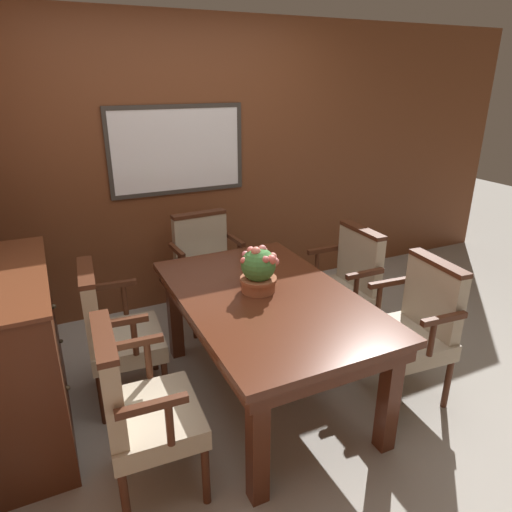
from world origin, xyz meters
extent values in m
plane|color=#A39E93|center=(0.00, 0.00, 0.00)|extent=(14.00, 14.00, 0.00)
cube|color=brown|center=(0.00, 1.72, 1.23)|extent=(7.20, 0.06, 2.45)
cube|color=white|center=(-0.08, 1.68, 1.39)|extent=(1.09, 0.01, 0.66)
cube|color=#38332D|center=(-0.08, 1.68, 1.74)|extent=(1.16, 0.02, 0.04)
cube|color=#38332D|center=(-0.08, 1.68, 1.04)|extent=(1.16, 0.02, 0.04)
cube|color=#38332D|center=(-0.64, 1.68, 1.39)|extent=(0.03, 0.02, 0.66)
cube|color=#38332D|center=(0.48, 1.68, 1.39)|extent=(0.04, 0.02, 0.66)
cube|color=#4C2314|center=(-0.42, -0.58, 0.34)|extent=(0.09, 0.09, 0.69)
cube|color=#4C2314|center=(0.37, -0.58, 0.34)|extent=(0.09, 0.09, 0.69)
cube|color=#4C2314|center=(-0.42, 0.82, 0.34)|extent=(0.09, 0.09, 0.69)
cube|color=#4C2314|center=(0.37, 0.82, 0.34)|extent=(0.09, 0.09, 0.69)
cube|color=#4C2314|center=(-0.03, 0.12, 0.64)|extent=(0.94, 1.55, 0.09)
cube|color=#4C2314|center=(-0.03, 0.12, 0.71)|extent=(1.00, 1.61, 0.04)
cylinder|color=#472314|center=(-0.66, -0.49, 0.17)|extent=(0.04, 0.04, 0.35)
cylinder|color=#472314|center=(-0.63, -0.05, 0.17)|extent=(0.04, 0.04, 0.35)
cylinder|color=#472314|center=(-1.04, -0.47, 0.17)|extent=(0.04, 0.04, 0.35)
cylinder|color=#472314|center=(-1.01, -0.03, 0.17)|extent=(0.04, 0.04, 0.35)
cube|color=tan|center=(-0.84, -0.26, 0.40)|extent=(0.47, 0.52, 0.11)
cube|color=tan|center=(-1.02, -0.25, 0.68)|extent=(0.10, 0.46, 0.44)
cube|color=#472314|center=(-1.02, -0.25, 0.91)|extent=(0.11, 0.46, 0.03)
cylinder|color=#472314|center=(-0.82, -0.52, 0.57)|extent=(0.04, 0.04, 0.23)
cube|color=#472314|center=(-0.88, -0.52, 0.69)|extent=(0.31, 0.05, 0.04)
cylinder|color=#472314|center=(-0.79, 0.00, 0.57)|extent=(0.04, 0.04, 0.23)
cube|color=#472314|center=(-0.86, 0.00, 0.69)|extent=(0.31, 0.05, 0.04)
cylinder|color=#472314|center=(0.57, 0.69, 0.17)|extent=(0.04, 0.04, 0.35)
cylinder|color=#472314|center=(0.56, 0.25, 0.17)|extent=(0.04, 0.04, 0.35)
cylinder|color=#472314|center=(0.95, 0.68, 0.17)|extent=(0.04, 0.04, 0.35)
cylinder|color=#472314|center=(0.94, 0.24, 0.17)|extent=(0.04, 0.04, 0.35)
cube|color=tan|center=(0.76, 0.46, 0.40)|extent=(0.45, 0.51, 0.11)
cube|color=tan|center=(0.94, 0.46, 0.68)|extent=(0.09, 0.46, 0.44)
cube|color=#472314|center=(0.94, 0.46, 0.91)|extent=(0.10, 0.46, 0.03)
cylinder|color=#472314|center=(0.73, 0.72, 0.57)|extent=(0.04, 0.04, 0.23)
cube|color=#472314|center=(0.79, 0.72, 0.69)|extent=(0.31, 0.04, 0.04)
cylinder|color=#472314|center=(0.72, 0.21, 0.57)|extent=(0.04, 0.04, 0.23)
cube|color=#472314|center=(0.78, 0.20, 0.69)|extent=(0.31, 0.04, 0.04)
cylinder|color=#472314|center=(-0.22, 1.00, 0.17)|extent=(0.04, 0.04, 0.35)
cylinder|color=#472314|center=(0.22, 1.02, 0.17)|extent=(0.04, 0.04, 0.35)
cylinder|color=#472314|center=(-0.24, 1.38, 0.17)|extent=(0.04, 0.04, 0.35)
cylinder|color=#472314|center=(0.20, 1.40, 0.17)|extent=(0.04, 0.04, 0.35)
cube|color=tan|center=(-0.01, 1.20, 0.40)|extent=(0.52, 0.47, 0.11)
cube|color=tan|center=(-0.02, 1.38, 0.68)|extent=(0.46, 0.11, 0.44)
cube|color=#472314|center=(-0.02, 1.38, 0.91)|extent=(0.46, 0.11, 0.03)
cylinder|color=#472314|center=(-0.27, 1.15, 0.57)|extent=(0.04, 0.04, 0.23)
cube|color=#472314|center=(-0.27, 1.22, 0.69)|extent=(0.05, 0.31, 0.04)
cylinder|color=#472314|center=(0.25, 1.18, 0.57)|extent=(0.04, 0.04, 0.23)
cube|color=#472314|center=(0.25, 1.24, 0.69)|extent=(0.05, 0.31, 0.04)
cylinder|color=#472314|center=(0.61, -0.01, 0.17)|extent=(0.04, 0.04, 0.35)
cylinder|color=#472314|center=(0.57, -0.44, 0.17)|extent=(0.04, 0.04, 0.35)
cylinder|color=#472314|center=(0.99, -0.04, 0.17)|extent=(0.04, 0.04, 0.35)
cylinder|color=#472314|center=(0.95, -0.48, 0.17)|extent=(0.04, 0.04, 0.35)
cube|color=tan|center=(0.78, -0.24, 0.40)|extent=(0.48, 0.53, 0.11)
cube|color=tan|center=(0.96, -0.26, 0.68)|extent=(0.12, 0.46, 0.44)
cube|color=#472314|center=(0.96, -0.26, 0.91)|extent=(0.13, 0.46, 0.03)
cylinder|color=#472314|center=(0.77, 0.02, 0.57)|extent=(0.04, 0.04, 0.23)
cube|color=#472314|center=(0.83, 0.01, 0.69)|extent=(0.31, 0.06, 0.04)
cylinder|color=#472314|center=(0.72, -0.50, 0.57)|extent=(0.04, 0.04, 0.23)
cube|color=#472314|center=(0.79, -0.50, 0.69)|extent=(0.31, 0.06, 0.04)
cylinder|color=#472314|center=(-0.65, 0.27, 0.17)|extent=(0.04, 0.04, 0.35)
cylinder|color=#472314|center=(-0.62, 0.71, 0.17)|extent=(0.04, 0.04, 0.35)
cylinder|color=#472314|center=(-1.03, 0.30, 0.17)|extent=(0.04, 0.04, 0.35)
cylinder|color=#472314|center=(-1.00, 0.74, 0.17)|extent=(0.04, 0.04, 0.35)
cube|color=tan|center=(-0.82, 0.51, 0.40)|extent=(0.48, 0.53, 0.11)
cube|color=tan|center=(-1.00, 0.52, 0.68)|extent=(0.11, 0.46, 0.44)
cube|color=#472314|center=(-1.00, 0.52, 0.91)|extent=(0.12, 0.46, 0.03)
cylinder|color=#472314|center=(-0.81, 0.25, 0.57)|extent=(0.04, 0.04, 0.23)
cube|color=#472314|center=(-0.88, 0.25, 0.69)|extent=(0.31, 0.06, 0.04)
cylinder|color=#472314|center=(-0.77, 0.76, 0.57)|extent=(0.04, 0.04, 0.23)
cube|color=#472314|center=(-0.84, 0.77, 0.69)|extent=(0.31, 0.06, 0.04)
cylinder|color=#9E5638|center=(-0.05, 0.20, 0.78)|extent=(0.21, 0.21, 0.09)
cylinder|color=#9E5638|center=(-0.05, 0.20, 0.81)|extent=(0.23, 0.23, 0.02)
sphere|color=#427F3D|center=(-0.05, 0.20, 0.91)|extent=(0.21, 0.21, 0.21)
sphere|color=#E2747A|center=(-0.10, 0.26, 0.96)|extent=(0.04, 0.04, 0.04)
sphere|color=#DC827C|center=(-0.02, 0.20, 1.00)|extent=(0.05, 0.05, 0.05)
sphere|color=#E66C61|center=(0.01, 0.13, 0.96)|extent=(0.06, 0.06, 0.06)
sphere|color=#E27972|center=(0.05, 0.16, 0.92)|extent=(0.06, 0.06, 0.06)
sphere|color=#DD6765|center=(-0.04, 0.12, 0.97)|extent=(0.04, 0.04, 0.04)
sphere|color=#F16863|center=(-0.14, 0.21, 0.94)|extent=(0.04, 0.04, 0.04)
sphere|color=#E17B69|center=(-0.07, 0.18, 1.00)|extent=(0.06, 0.06, 0.06)
sphere|color=#E38373|center=(0.05, 0.19, 0.95)|extent=(0.05, 0.05, 0.05)
sphere|color=#F37573|center=(0.01, 0.23, 0.98)|extent=(0.04, 0.04, 0.04)
sphere|color=#F37B71|center=(-0.08, 0.23, 0.99)|extent=(0.05, 0.05, 0.05)
cube|color=#512816|center=(-1.46, 0.45, 0.49)|extent=(0.50, 1.15, 0.98)
sphere|color=#4C422D|center=(-1.20, 0.45, 0.76)|extent=(0.03, 0.03, 0.03)
sphere|color=#4C422D|center=(-1.20, 0.19, 0.39)|extent=(0.03, 0.03, 0.03)
sphere|color=#4C422D|center=(-1.20, 0.71, 0.39)|extent=(0.03, 0.03, 0.03)
camera|label=1|loc=(-1.15, -2.09, 1.97)|focal=32.00mm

